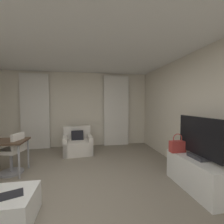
{
  "coord_description": "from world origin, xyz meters",
  "views": [
    {
      "loc": [
        0.24,
        -2.61,
        1.52
      ],
      "look_at": [
        0.94,
        1.33,
        1.3
      ],
      "focal_mm": 24.92,
      "sensor_mm": 36.0,
      "label": 1
    }
  ],
  "objects_px": {
    "coffee_table": "(8,209)",
    "handbag_primary": "(177,146)",
    "tv_console": "(198,174)",
    "armchair": "(78,144)",
    "desk_chair": "(13,156)",
    "magazine_open": "(10,195)",
    "tv_flatscreen": "(199,139)"
  },
  "relations": [
    {
      "from": "coffee_table",
      "to": "handbag_primary",
      "type": "distance_m",
      "value": 2.89
    },
    {
      "from": "desk_chair",
      "to": "coffee_table",
      "type": "bearing_deg",
      "value": -69.39
    },
    {
      "from": "armchair",
      "to": "desk_chair",
      "type": "height_order",
      "value": "desk_chair"
    },
    {
      "from": "tv_console",
      "to": "handbag_primary",
      "type": "height_order",
      "value": "handbag_primary"
    },
    {
      "from": "desk_chair",
      "to": "tv_flatscreen",
      "type": "xyz_separation_m",
      "value": [
        3.5,
        -1.26,
        0.51
      ]
    },
    {
      "from": "desk_chair",
      "to": "handbag_primary",
      "type": "height_order",
      "value": "handbag_primary"
    },
    {
      "from": "coffee_table",
      "to": "tv_console",
      "type": "bearing_deg",
      "value": 5.38
    },
    {
      "from": "desk_chair",
      "to": "magazine_open",
      "type": "xyz_separation_m",
      "value": [
        0.62,
        -1.57,
        -0.0
      ]
    },
    {
      "from": "armchair",
      "to": "magazine_open",
      "type": "height_order",
      "value": "armchair"
    },
    {
      "from": "desk_chair",
      "to": "tv_flatscreen",
      "type": "distance_m",
      "value": 3.75
    },
    {
      "from": "tv_flatscreen",
      "to": "handbag_primary",
      "type": "bearing_deg",
      "value": 110.6
    },
    {
      "from": "magazine_open",
      "to": "tv_flatscreen",
      "type": "xyz_separation_m",
      "value": [
        2.87,
        0.31,
        0.51
      ]
    },
    {
      "from": "coffee_table",
      "to": "armchair",
      "type": "bearing_deg",
      "value": 74.67
    },
    {
      "from": "coffee_table",
      "to": "tv_flatscreen",
      "type": "xyz_separation_m",
      "value": [
        2.92,
        0.28,
        0.71
      ]
    },
    {
      "from": "armchair",
      "to": "magazine_open",
      "type": "distance_m",
      "value": 2.84
    },
    {
      "from": "tv_console",
      "to": "tv_flatscreen",
      "type": "height_order",
      "value": "tv_flatscreen"
    },
    {
      "from": "armchair",
      "to": "coffee_table",
      "type": "height_order",
      "value": "armchair"
    },
    {
      "from": "coffee_table",
      "to": "tv_flatscreen",
      "type": "relative_size",
      "value": 0.63
    },
    {
      "from": "desk_chair",
      "to": "tv_console",
      "type": "xyz_separation_m",
      "value": [
        3.5,
        -1.26,
        -0.11
      ]
    },
    {
      "from": "desk_chair",
      "to": "tv_console",
      "type": "distance_m",
      "value": 3.72
    },
    {
      "from": "armchair",
      "to": "desk_chair",
      "type": "relative_size",
      "value": 1.03
    },
    {
      "from": "tv_flatscreen",
      "to": "magazine_open",
      "type": "bearing_deg",
      "value": -173.78
    },
    {
      "from": "magazine_open",
      "to": "tv_flatscreen",
      "type": "height_order",
      "value": "tv_flatscreen"
    },
    {
      "from": "desk_chair",
      "to": "magazine_open",
      "type": "relative_size",
      "value": 2.64
    },
    {
      "from": "tv_console",
      "to": "handbag_primary",
      "type": "xyz_separation_m",
      "value": [
        -0.15,
        0.4,
        0.4
      ]
    },
    {
      "from": "armchair",
      "to": "coffee_table",
      "type": "relative_size",
      "value": 1.44
    },
    {
      "from": "tv_console",
      "to": "tv_flatscreen",
      "type": "xyz_separation_m",
      "value": [
        0.0,
        0.01,
        0.62
      ]
    },
    {
      "from": "tv_flatscreen",
      "to": "handbag_primary",
      "type": "distance_m",
      "value": 0.48
    },
    {
      "from": "desk_chair",
      "to": "coffee_table",
      "type": "distance_m",
      "value": 1.66
    },
    {
      "from": "armchair",
      "to": "tv_flatscreen",
      "type": "height_order",
      "value": "tv_flatscreen"
    },
    {
      "from": "armchair",
      "to": "coffee_table",
      "type": "distance_m",
      "value": 2.82
    },
    {
      "from": "armchair",
      "to": "magazine_open",
      "type": "xyz_separation_m",
      "value": [
        -0.7,
        -2.75,
        0.12
      ]
    }
  ]
}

